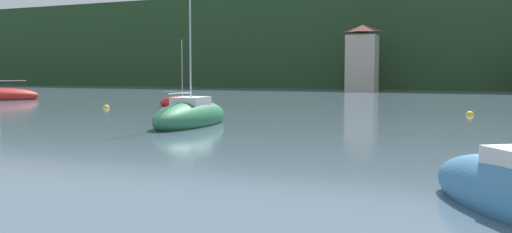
# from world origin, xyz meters

# --- Properties ---
(wooded_hillside) EXTENTS (352.00, 61.38, 31.84)m
(wooded_hillside) POSITION_xyz_m (-11.54, 147.99, 7.52)
(wooded_hillside) COLOR #264223
(wooded_hillside) RESTS_ON ground_plane
(shore_building_west) EXTENTS (4.99, 3.31, 10.44)m
(shore_building_west) POSITION_xyz_m (-13.61, 107.10, 5.09)
(shore_building_west) COLOR #BCB29E
(shore_building_west) RESTS_ON ground_plane
(sailboat_mid_4) EXTENTS (3.34, 8.09, 8.98)m
(sailboat_mid_4) POSITION_xyz_m (-7.01, 43.73, 0.49)
(sailboat_mid_4) COLOR #2D754C
(sailboat_mid_4) RESTS_ON ground_plane
(sailboat_far_6) EXTENTS (5.68, 2.99, 6.13)m
(sailboat_far_6) POSITION_xyz_m (-16.74, 58.31, 0.30)
(sailboat_far_6) COLOR red
(sailboat_far_6) RESTS_ON ground_plane
(mooring_buoy_near) EXTENTS (0.54, 0.54, 0.54)m
(mooring_buoy_near) POSITION_xyz_m (-21.52, 54.10, 0.00)
(mooring_buoy_near) COLOR yellow
(mooring_buoy_near) RESTS_ON ground_plane
(mooring_buoy_mid) EXTENTS (0.57, 0.57, 0.57)m
(mooring_buoy_mid) POSITION_xyz_m (6.60, 58.48, 0.00)
(mooring_buoy_mid) COLOR yellow
(mooring_buoy_mid) RESTS_ON ground_plane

